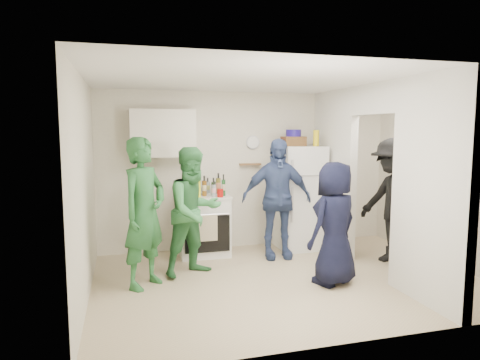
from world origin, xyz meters
name	(u,v)px	position (x,y,z in m)	size (l,w,h in m)	color
floor	(287,279)	(0.00, 0.00, 0.00)	(4.80, 4.80, 0.00)	tan
wall_back	(249,170)	(0.00, 1.70, 1.25)	(4.80, 4.80, 0.00)	silver
wall_front	(361,205)	(0.00, -1.70, 1.25)	(4.80, 4.80, 0.00)	silver
wall_left	(84,189)	(-2.40, 0.00, 1.25)	(3.40, 3.40, 0.00)	silver
wall_right	(449,177)	(2.40, 0.00, 1.25)	(3.40, 3.40, 0.00)	silver
ceiling	(289,80)	(0.00, 0.00, 2.50)	(4.80, 4.80, 0.00)	white
partition_pier_back	(334,172)	(1.20, 1.10, 1.25)	(0.12, 1.20, 2.50)	silver
partition_pier_front	(431,191)	(1.20, -1.10, 1.25)	(0.12, 1.20, 2.50)	silver
partition_header	(376,99)	(1.20, 0.00, 2.30)	(0.12, 1.00, 0.40)	silver
stove	(203,225)	(-0.83, 1.37, 0.46)	(0.77, 0.64, 0.91)	white
upper_cabinet	(163,133)	(-1.40, 1.52, 1.85)	(0.95, 0.34, 0.70)	silver
fridge	(300,197)	(0.74, 1.34, 0.82)	(0.68, 0.66, 1.65)	white
wicker_basket	(293,141)	(0.64, 1.39, 1.72)	(0.35, 0.25, 0.15)	brown
blue_bowl	(294,133)	(0.64, 1.39, 1.85)	(0.24, 0.24, 0.11)	navy
yellow_cup_stack_top	(316,138)	(0.96, 1.24, 1.77)	(0.09, 0.09, 0.25)	yellow
wall_clock	(253,142)	(0.05, 1.68, 1.70)	(0.22, 0.22, 0.03)	white
spice_shelf	(250,164)	(0.00, 1.65, 1.35)	(0.35, 0.08, 0.03)	olive
nook_window	(439,148)	(2.38, 0.20, 1.65)	(0.03, 0.70, 0.80)	black
nook_window_frame	(438,148)	(2.36, 0.20, 1.65)	(0.04, 0.76, 0.86)	white
nook_valance	(438,123)	(2.34, 0.20, 2.00)	(0.04, 0.82, 0.18)	white
yellow_cup_stack_stove	(198,190)	(-0.95, 1.15, 1.04)	(0.09, 0.09, 0.25)	#FFF715
red_cup	(220,193)	(-0.61, 1.17, 0.97)	(0.09, 0.09, 0.12)	#AB0F0B
person_green_left	(144,213)	(-1.75, 0.24, 0.91)	(0.66, 0.44, 1.82)	#2B6D3B
person_green_center	(194,211)	(-1.10, 0.52, 0.84)	(0.82, 0.64, 1.68)	#3B8748
person_denim	(277,199)	(0.20, 0.95, 0.89)	(1.04, 0.43, 1.78)	#39457E
person_navy	(334,223)	(0.50, -0.29, 0.76)	(0.74, 0.48, 1.52)	black
person_nook	(394,201)	(1.71, 0.26, 0.90)	(1.16, 0.66, 1.79)	black
bottle_a	(185,186)	(-1.09, 1.47, 1.05)	(0.07, 0.07, 0.28)	brown
bottle_b	(192,186)	(-1.00, 1.30, 1.08)	(0.07, 0.07, 0.32)	#194D1C
bottle_c	(197,186)	(-0.89, 1.52, 1.04)	(0.08, 0.08, 0.25)	#989AA5
bottle_d	(204,186)	(-0.81, 1.33, 1.07)	(0.07, 0.07, 0.31)	brown
bottle_e	(208,186)	(-0.72, 1.56, 1.04)	(0.07, 0.07, 0.25)	#A6B3B8
bottle_f	(214,186)	(-0.66, 1.39, 1.05)	(0.07, 0.07, 0.27)	#163714
bottle_g	(218,183)	(-0.55, 1.53, 1.07)	(0.07, 0.07, 0.32)	olive
bottle_h	(184,189)	(-1.13, 1.27, 1.04)	(0.06, 0.06, 0.25)	silver
bottle_i	(204,185)	(-0.79, 1.47, 1.06)	(0.06, 0.06, 0.29)	#50310D
bottle_j	(224,185)	(-0.53, 1.27, 1.08)	(0.06, 0.06, 0.33)	#1B4F22
bottle_k	(189,185)	(-1.04, 1.39, 1.07)	(0.07, 0.07, 0.32)	brown
bottle_l	(214,189)	(-0.69, 1.21, 1.03)	(0.07, 0.07, 0.24)	#8F939E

